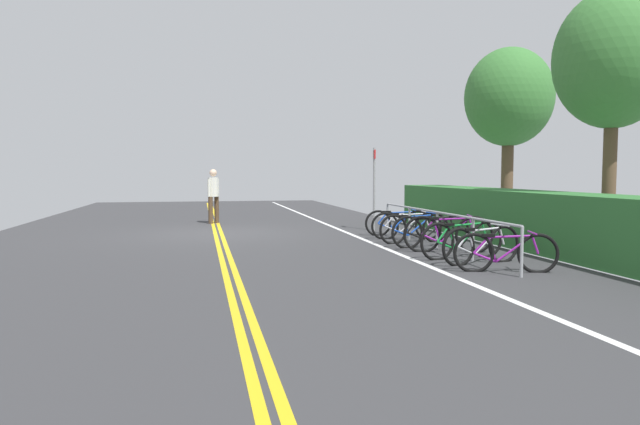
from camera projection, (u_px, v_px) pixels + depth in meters
ground_plane at (218, 234)px, 15.04m from camera, size 33.97×11.66×0.05m
centre_line_yellow_inner at (215, 233)px, 15.03m from camera, size 30.57×0.10×0.00m
centre_line_yellow_outer at (221, 233)px, 15.06m from camera, size 30.57×0.10×0.00m
bike_lane_stripe_white at (342, 231)px, 15.73m from camera, size 30.57×0.12×0.00m
bike_rack at (437, 220)px, 11.86m from camera, size 6.46×0.05×0.80m
bicycle_0 at (398, 223)px, 14.57m from camera, size 0.46×1.67×0.70m
bicycle_1 at (407, 225)px, 13.80m from camera, size 0.46×1.74×0.70m
bicycle_2 at (415, 228)px, 13.02m from camera, size 0.46×1.77×0.71m
bicycle_3 at (431, 231)px, 12.25m from camera, size 0.46×1.80×0.74m
bicycle_4 at (448, 234)px, 11.51m from camera, size 0.61×1.74×0.78m
bicycle_5 at (462, 240)px, 10.68m from camera, size 0.46×1.78×0.74m
bicycle_6 at (481, 245)px, 10.06m from camera, size 0.53×1.66×0.71m
bicycle_7 at (506, 253)px, 9.21m from camera, size 0.60×1.62×0.68m
pedestrian at (213, 192)px, 17.95m from camera, size 0.38×0.36×1.70m
sign_post_near at (374, 181)px, 15.73m from camera, size 0.36×0.09×2.27m
hedge_backdrop at (577, 226)px, 10.84m from camera, size 15.41×1.21×1.20m
tree_near_left at (509, 98)px, 16.84m from camera, size 2.56×2.56×5.24m
tree_mid at (613, 60)px, 11.69m from camera, size 2.37×2.37×5.33m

